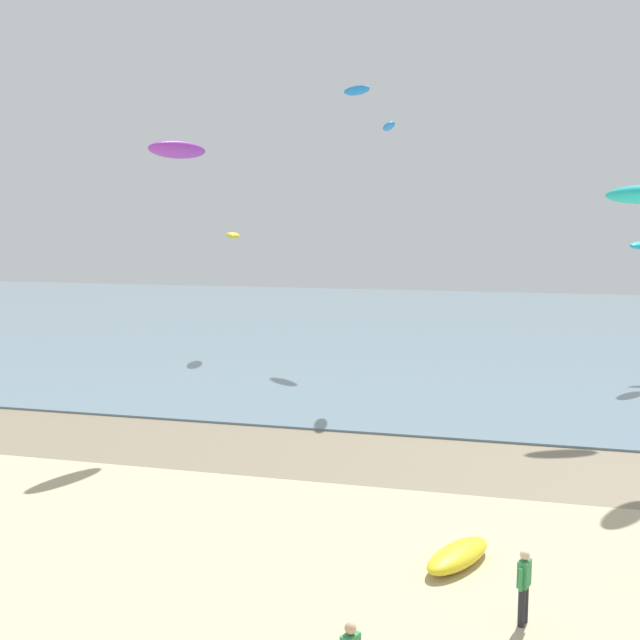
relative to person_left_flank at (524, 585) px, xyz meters
The scene contains 8 objects.
wet_sand_strip 12.10m from the person_left_flank, 112.60° to the left, with size 120.00×6.37×0.01m, color #84755B.
sea 49.55m from the person_left_flank, 95.37° to the left, with size 160.00×70.00×0.10m, color slate.
person_left_flank is the anchor object (origin of this frame).
grounded_kite 3.16m from the person_left_flank, 121.62° to the left, with size 2.63×0.95×0.53m, color yellow.
kite_aloft_0 27.23m from the person_left_flank, 106.83° to the left, with size 2.09×0.67×0.33m, color #2384D1.
kite_aloft_1 21.88m from the person_left_flank, 137.45° to the left, with size 3.17×1.01×0.51m, color purple.
kite_aloft_3 37.38m from the person_left_flank, 120.79° to the left, with size 2.77×0.88×0.44m, color yellow.
kite_aloft_12 38.79m from the person_left_flank, 107.97° to the left, with size 2.70×0.87×0.43m, color #2384D1.
Camera 1 is at (4.30, -7.52, 8.80)m, focal length 43.00 mm.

